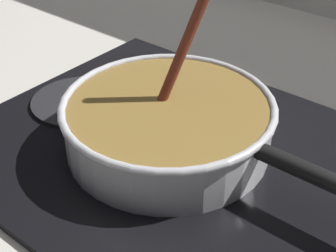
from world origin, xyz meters
The scene contains 5 objects.
ground centered at (0.00, 0.00, -0.02)m, with size 2.40×1.60×0.04m, color beige.
hob_plate centered at (0.14, 0.17, 0.01)m, with size 0.56×0.48×0.01m, color black.
burner_ring centered at (0.14, 0.17, 0.02)m, with size 0.19×0.19×0.01m, color #592D0C.
spare_burner centered at (-0.05, 0.17, 0.01)m, with size 0.15×0.15×0.01m, color #262628.
cooking_pan centered at (0.14, 0.17, 0.05)m, with size 0.45×0.29×0.28m.
Camera 1 is at (0.49, -0.27, 0.44)m, focal length 53.43 mm.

